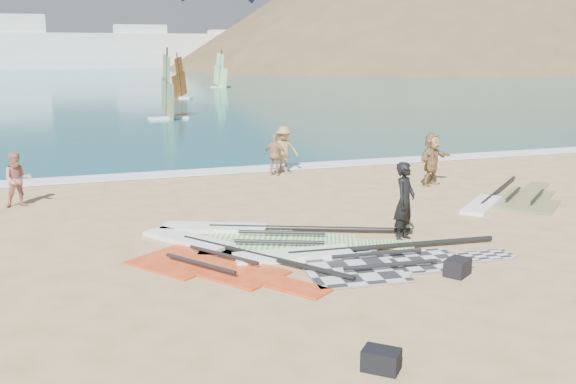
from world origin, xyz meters
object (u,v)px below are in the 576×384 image
object	(u,v)px
gear_bag_near	(458,267)
beachgoer_right	(432,159)
beachgoer_left	(17,180)
rig_grey	(354,259)
rig_red	(210,255)
gear_bag_far	(381,360)
rig_green	(262,235)
person_wetsuit	(405,201)
rig_orange	(507,200)
beachgoer_mid	(284,150)
beachgoer_back	(275,155)

from	to	relation	value
gear_bag_near	beachgoer_right	size ratio (longest dim) A/B	0.30
beachgoer_left	beachgoer_right	xyz separation A→B (m)	(13.00, -1.11, 0.09)
rig_grey	rig_red	size ratio (longest dim) A/B	1.12
gear_bag_near	gear_bag_far	size ratio (longest dim) A/B	1.03
rig_green	person_wetsuit	xyz separation A→B (m)	(3.19, -1.27, 0.90)
rig_orange	beachgoer_mid	distance (m)	8.26
beachgoer_mid	beachgoer_back	distance (m)	0.66
rig_orange	gear_bag_far	xyz separation A→B (m)	(-8.33, -8.24, 0.11)
rig_red	gear_bag_far	bearing A→B (deg)	-22.75
rig_grey	beachgoer_back	xyz separation A→B (m)	(1.21, 9.73, 0.71)
rig_red	beachgoer_mid	distance (m)	10.06
rig_green	gear_bag_far	bearing A→B (deg)	-69.46
rig_orange	beachgoer_mid	bearing A→B (deg)	86.16
rig_red	beachgoer_mid	size ratio (longest dim) A/B	3.21
beachgoer_mid	beachgoer_back	bearing A→B (deg)	-129.11
rig_grey	person_wetsuit	xyz separation A→B (m)	(1.77, 1.08, 0.90)
rig_green	beachgoer_left	size ratio (longest dim) A/B	3.74
rig_red	beachgoer_left	size ratio (longest dim) A/B	3.46
gear_bag_far	beachgoer_back	distance (m)	14.59
rig_green	rig_orange	bearing A→B (deg)	31.48
rig_grey	rig_green	xyz separation A→B (m)	(-1.42, 2.36, 0.00)
rig_orange	rig_grey	bearing A→B (deg)	167.27
person_wetsuit	beachgoer_left	xyz separation A→B (m)	(-9.05, 6.51, -0.15)
rig_grey	rig_green	world-z (taller)	same
rig_green	rig_red	distance (m)	1.86
rig_grey	person_wetsuit	distance (m)	2.27
gear_bag_far	person_wetsuit	size ratio (longest dim) A/B	0.28
rig_orange	rig_red	xyz separation A→B (m)	(-9.63, -2.39, 0.00)
gear_bag_near	beachgoer_right	bearing A→B (deg)	62.76
beachgoer_mid	gear_bag_far	bearing A→B (deg)	-95.14
person_wetsuit	beachgoer_right	world-z (taller)	person_wetsuit
gear_bag_near	person_wetsuit	xyz separation A→B (m)	(0.15, 2.58, 0.78)
gear_bag_near	beachgoer_left	world-z (taller)	beachgoer_left
gear_bag_near	person_wetsuit	bearing A→B (deg)	86.56
rig_grey	rig_green	bearing A→B (deg)	125.20
person_wetsuit	rig_grey	bearing A→B (deg)	170.95
gear_bag_far	beachgoer_right	distance (m)	13.30
beachgoer_left	rig_orange	bearing A→B (deg)	-23.65
rig_orange	beachgoer_back	size ratio (longest dim) A/B	3.43
rig_grey	gear_bag_near	distance (m)	2.21
rig_grey	beachgoer_right	bearing A→B (deg)	52.67
gear_bag_far	beachgoer_left	distance (m)	13.42
beachgoer_back	beachgoer_right	bearing A→B (deg)	-175.16
gear_bag_far	beachgoer_mid	world-z (taller)	beachgoer_mid
beachgoer_back	rig_orange	bearing A→B (deg)	172.74
beachgoer_left	beachgoer_mid	bearing A→B (deg)	8.12
beachgoer_right	rig_red	bearing A→B (deg)	-177.29
beachgoer_left	beachgoer_mid	world-z (taller)	beachgoer_mid
person_wetsuit	beachgoer_mid	world-z (taller)	person_wetsuit
rig_green	beachgoer_left	bearing A→B (deg)	160.51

